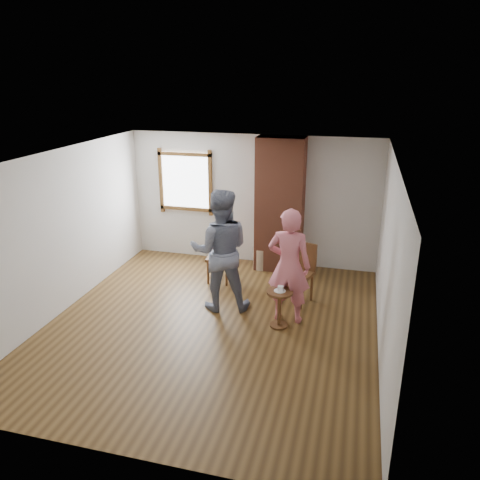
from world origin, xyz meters
name	(u,v)px	position (x,y,z in m)	size (l,w,h in m)	color
ground	(212,325)	(0.00, 0.00, 0.00)	(5.50, 5.50, 0.00)	brown
room_shell	(218,202)	(-0.06, 0.61, 1.81)	(5.04, 5.52, 2.62)	silver
brick_chimney	(280,205)	(0.60, 2.50, 1.30)	(0.90, 0.50, 2.60)	#974E35
stoneware_crock	(261,258)	(0.28, 2.40, 0.21)	(0.33, 0.33, 0.43)	tan
dark_pot	(229,261)	(-0.40, 2.40, 0.07)	(0.15, 0.15, 0.15)	black
dining_chair_left	(220,254)	(-0.36, 1.68, 0.52)	(0.45, 0.45, 0.93)	brown
dining_chair_right	(299,269)	(1.19, 1.19, 0.57)	(0.61, 0.61, 1.02)	brown
side_table	(279,303)	(1.02, 0.23, 0.40)	(0.40, 0.40, 0.60)	brown
cake_plate	(280,291)	(1.02, 0.23, 0.60)	(0.18, 0.18, 0.01)	white
cake_slice	(281,289)	(1.03, 0.23, 0.64)	(0.08, 0.07, 0.06)	white
man	(220,250)	(-0.03, 0.62, 1.01)	(0.98, 0.76, 2.02)	#131B34
person_pink	(289,266)	(1.11, 0.48, 0.92)	(0.67, 0.44, 1.83)	#DA6D7B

